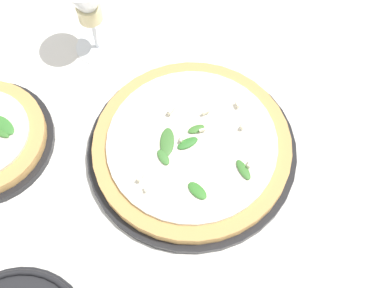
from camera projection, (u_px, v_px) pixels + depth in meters
The scene contains 3 objects.
ground_plane at pixel (209, 168), 0.81m from camera, with size 6.00×6.00×0.00m, color silver.
pizza_arugula_main at pixel (192, 148), 0.81m from camera, with size 0.32×0.32×0.05m.
wine_glass at pixel (88, 6), 0.83m from camera, with size 0.08×0.08×0.15m.
Camera 1 is at (-0.11, -0.32, 0.74)m, focal length 50.00 mm.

